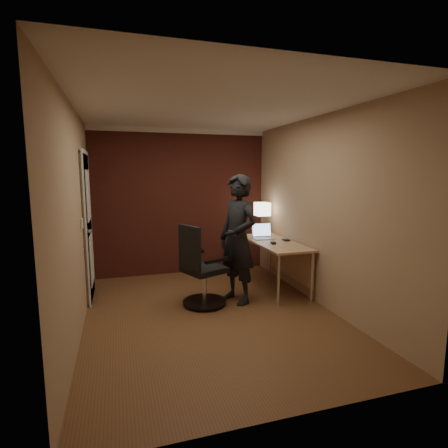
% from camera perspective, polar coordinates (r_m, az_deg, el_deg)
% --- Properties ---
extents(room, '(4.00, 4.00, 4.00)m').
position_cam_1_polar(room, '(5.67, -9.01, 4.31)').
color(room, brown).
rests_on(room, ground).
extents(desk, '(0.60, 1.50, 0.73)m').
position_cam_1_polar(desk, '(5.39, 8.84, -4.12)').
color(desk, '#D9AC7D').
rests_on(desk, ground).
extents(desk_lamp, '(0.22, 0.22, 0.54)m').
position_cam_1_polar(desk_lamp, '(5.90, 6.26, 2.36)').
color(desk_lamp, silver).
rests_on(desk_lamp, desk).
extents(laptop, '(0.34, 0.28, 0.23)m').
position_cam_1_polar(laptop, '(5.58, 6.34, -1.64)').
color(laptop, silver).
rests_on(laptop, desk).
extents(mouse, '(0.07, 0.11, 0.03)m').
position_cam_1_polar(mouse, '(5.15, 8.03, -3.07)').
color(mouse, black).
rests_on(mouse, desk).
extents(wallet, '(0.10, 0.11, 0.02)m').
position_cam_1_polar(wallet, '(5.42, 10.12, -2.60)').
color(wallet, black).
rests_on(wallet, desk).
extents(office_chair, '(0.63, 0.68, 1.07)m').
position_cam_1_polar(office_chair, '(4.64, -3.93, -7.73)').
color(office_chair, black).
rests_on(office_chair, ground).
extents(person, '(0.63, 0.75, 1.74)m').
position_cam_1_polar(person, '(4.72, 2.28, -2.50)').
color(person, black).
rests_on(person, ground).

